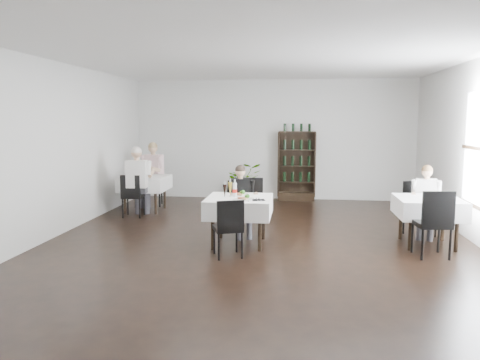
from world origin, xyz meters
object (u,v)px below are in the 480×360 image
object	(u,v)px
diner_main	(241,195)
main_table	(239,206)
wine_shelf	(297,167)
potted_tree	(244,181)

from	to	relation	value
diner_main	main_table	bearing A→B (deg)	-86.50
wine_shelf	potted_tree	world-z (taller)	wine_shelf
main_table	potted_tree	bearing A→B (deg)	95.40
main_table	diner_main	world-z (taller)	diner_main
main_table	diner_main	xyz separation A→B (m)	(-0.03, 0.52, 0.10)
wine_shelf	diner_main	distance (m)	3.91
potted_tree	diner_main	bearing A→B (deg)	-84.34
potted_tree	diner_main	distance (m)	3.71
main_table	diner_main	size ratio (longest dim) A/B	0.83
wine_shelf	diner_main	world-z (taller)	wine_shelf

